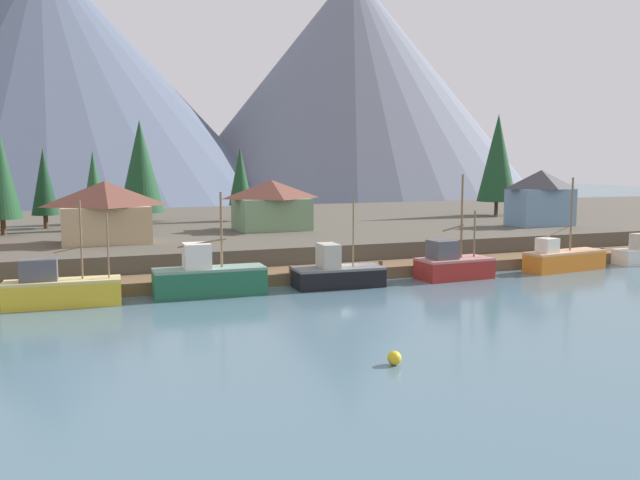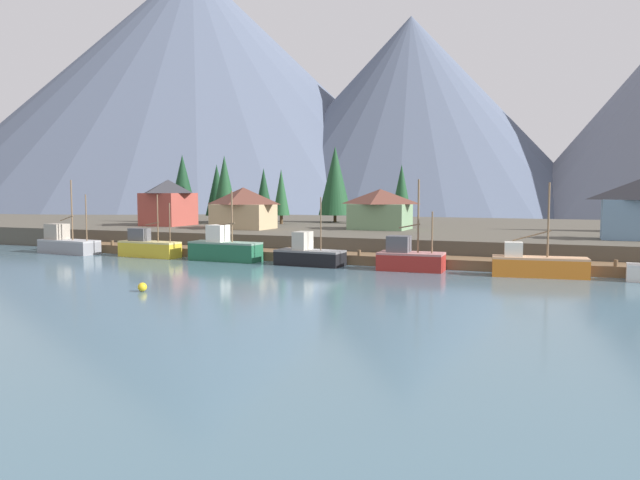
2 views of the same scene
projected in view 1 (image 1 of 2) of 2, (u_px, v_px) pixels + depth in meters
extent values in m
cube|color=#476675|center=(267.00, 257.00, 73.67)|extent=(400.00, 400.00, 1.00)
cube|color=brown|center=(329.00, 273.00, 56.90)|extent=(80.00, 4.00, 1.00)
cylinder|color=brown|center=(80.00, 289.00, 47.97)|extent=(0.36, 0.36, 1.60)
cylinder|color=brown|center=(191.00, 282.00, 50.86)|extent=(0.36, 0.36, 1.60)
cylinder|color=brown|center=(291.00, 276.00, 53.76)|extent=(0.36, 0.36, 1.60)
cylinder|color=brown|center=(381.00, 270.00, 56.65)|extent=(0.36, 0.36, 1.60)
cylinder|color=brown|center=(462.00, 264.00, 59.54)|extent=(0.36, 0.36, 1.60)
cylinder|color=brown|center=(535.00, 260.00, 62.44)|extent=(0.36, 0.36, 1.60)
cylinder|color=brown|center=(602.00, 255.00, 65.33)|extent=(0.36, 0.36, 1.60)
cube|color=#4C473D|center=(239.00, 231.00, 84.57)|extent=(400.00, 56.00, 2.50)
cone|color=#4C566B|center=(46.00, 76.00, 163.60)|extent=(113.50, 113.50, 61.27)
cone|color=slate|center=(352.00, 84.00, 192.43)|extent=(103.98, 103.98, 64.12)
cube|color=gold|center=(63.00, 294.00, 46.00)|extent=(7.76, 2.76, 1.64)
cube|color=tan|center=(63.00, 281.00, 45.89)|extent=(7.76, 2.76, 0.20)
cube|color=#4C4C51|center=(38.00, 270.00, 45.35)|extent=(2.47, 1.47, 1.48)
cylinder|color=brown|center=(81.00, 240.00, 45.95)|extent=(0.13, 0.13, 5.43)
cylinder|color=brown|center=(108.00, 246.00, 46.53)|extent=(0.11, 0.11, 4.49)
cylinder|color=brown|center=(69.00, 249.00, 45.79)|extent=(1.98, 0.23, 0.47)
cube|color=#1E5B3D|center=(210.00, 283.00, 49.62)|extent=(8.28, 2.81, 1.90)
cube|color=gray|center=(210.00, 269.00, 49.50)|extent=(8.28, 2.81, 0.20)
cube|color=silver|center=(197.00, 256.00, 49.08)|extent=(1.98, 2.07, 1.84)
cylinder|color=brown|center=(221.00, 230.00, 49.46)|extent=(0.18, 0.18, 5.57)
cylinder|color=brown|center=(202.00, 243.00, 49.11)|extent=(3.58, 0.26, 0.62)
cube|color=black|center=(338.00, 278.00, 53.14)|extent=(7.21, 3.23, 1.40)
cube|color=slate|center=(338.00, 268.00, 53.05)|extent=(7.21, 3.23, 0.20)
cube|color=#B2AD9E|center=(328.00, 256.00, 52.67)|extent=(1.53, 2.33, 1.88)
cylinder|color=brown|center=(353.00, 232.00, 53.11)|extent=(0.13, 0.13, 5.45)
cube|color=maroon|center=(454.00, 269.00, 56.96)|extent=(6.40, 3.28, 1.56)
cube|color=#AD6C6A|center=(454.00, 259.00, 56.86)|extent=(6.40, 3.28, 0.20)
cube|color=#4C4C51|center=(443.00, 249.00, 56.27)|extent=(2.20, 2.06, 1.58)
cylinder|color=brown|center=(462.00, 216.00, 56.70)|extent=(0.18, 0.18, 7.05)
cylinder|color=brown|center=(475.00, 234.00, 57.42)|extent=(0.15, 0.15, 3.98)
cylinder|color=brown|center=(453.00, 228.00, 56.48)|extent=(2.07, 0.21, 0.54)
cube|color=#CC6B1E|center=(565.00, 262.00, 61.22)|extent=(8.41, 3.30, 1.60)
cube|color=tan|center=(565.00, 252.00, 61.12)|extent=(8.41, 3.30, 0.20)
cube|color=silver|center=(547.00, 245.00, 59.96)|extent=(1.72, 1.69, 1.30)
cylinder|color=brown|center=(572.00, 214.00, 61.02)|extent=(0.18, 0.18, 6.66)
cylinder|color=brown|center=(560.00, 230.00, 60.54)|extent=(3.32, 0.52, 1.10)
cube|color=tan|center=(106.00, 224.00, 61.19)|extent=(7.67, 5.48, 3.36)
pyramid|color=brown|center=(105.00, 194.00, 60.86)|extent=(8.06, 5.76, 2.28)
cube|color=#6689A8|center=(540.00, 207.00, 77.66)|extent=(7.10, 4.04, 4.27)
pyramid|color=#2D2D33|center=(541.00, 179.00, 77.29)|extent=(7.46, 4.24, 2.17)
cube|color=#6B8E66|center=(271.00, 214.00, 73.06)|extent=(7.52, 6.06, 3.43)
pyramid|color=brown|center=(271.00, 189.00, 72.74)|extent=(7.89, 6.36, 2.00)
cylinder|color=#4C3823|center=(3.00, 227.00, 67.72)|extent=(0.50, 0.50, 1.66)
cone|color=#194223|center=(0.00, 174.00, 67.10)|extent=(3.83, 3.83, 9.06)
cylinder|color=#4C3823|center=(46.00, 222.00, 74.53)|extent=(0.50, 0.50, 1.50)
cone|color=#14381E|center=(44.00, 182.00, 74.01)|extent=(2.91, 2.91, 7.37)
cylinder|color=#4C3823|center=(496.00, 208.00, 92.73)|extent=(0.50, 0.50, 1.96)
cone|color=#194223|center=(498.00, 158.00, 91.93)|extent=(5.38, 5.38, 11.90)
cylinder|color=#4C3823|center=(241.00, 213.00, 84.35)|extent=(0.50, 0.50, 1.96)
cone|color=#194223|center=(240.00, 176.00, 83.81)|extent=(2.97, 2.97, 7.26)
cylinder|color=#4C3823|center=(142.00, 217.00, 82.45)|extent=(0.50, 0.50, 1.21)
cone|color=#194223|center=(141.00, 166.00, 81.73)|extent=(5.43, 5.43, 11.23)
cylinder|color=#4C3823|center=(95.00, 224.00, 72.83)|extent=(0.50, 0.50, 1.38)
cone|color=#1E4C28|center=(94.00, 184.00, 72.34)|extent=(2.62, 2.62, 7.15)
sphere|color=gold|center=(394.00, 358.00, 32.69)|extent=(0.70, 0.70, 0.70)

